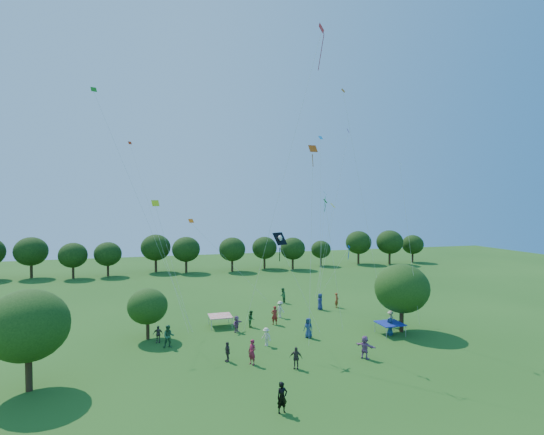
{
  "coord_description": "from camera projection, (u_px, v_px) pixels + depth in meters",
  "views": [
    {
      "loc": [
        -9.91,
        -20.09,
        12.24
      ],
      "look_at": [
        0.0,
        14.0,
        11.0
      ],
      "focal_mm": 28.0,
      "sensor_mm": 36.0,
      "label": 1
    }
  ],
  "objects": [
    {
      "name": "ground",
      "position": [
        346.0,
        433.0,
        22.47
      ],
      "size": [
        160.0,
        160.0,
        0.0
      ],
      "primitive_type": "plane",
      "color": "#295B1B"
    },
    {
      "name": "near_tree_west",
      "position": [
        28.0,
        325.0,
        27.43
      ],
      "size": [
        5.16,
        5.16,
        6.62
      ],
      "color": "#422B19",
      "rests_on": "ground"
    },
    {
      "name": "near_tree_north",
      "position": [
        148.0,
        306.0,
        37.93
      ],
      "size": [
        3.53,
        3.53,
        4.56
      ],
      "color": "#422B19",
      "rests_on": "ground"
    },
    {
      "name": "near_tree_east",
      "position": [
        402.0,
        288.0,
        40.12
      ],
      "size": [
        5.12,
        5.12,
        6.43
      ],
      "color": "#422B19",
      "rests_on": "ground"
    },
    {
      "name": "treeline",
      "position": [
        197.0,
        249.0,
        75.03
      ],
      "size": [
        88.01,
        8.77,
        6.77
      ],
      "color": "#422B19",
      "rests_on": "ground"
    },
    {
      "name": "tent_red_stripe",
      "position": [
        220.0,
        316.0,
        41.87
      ],
      "size": [
        2.2,
        2.2,
        1.1
      ],
      "color": "red",
      "rests_on": "ground"
    },
    {
      "name": "tent_blue",
      "position": [
        390.0,
        323.0,
        39.29
      ],
      "size": [
        2.2,
        2.2,
        1.1
      ],
      "color": "#172797",
      "rests_on": "ground"
    },
    {
      "name": "man_in_black",
      "position": [
        282.0,
        398.0,
        24.63
      ],
      "size": [
        0.74,
        0.55,
        1.81
      ],
      "primitive_type": "imported",
      "rotation": [
        0.0,
        0.0,
        0.17
      ],
      "color": "black",
      "rests_on": "ground"
    },
    {
      "name": "crowd_person_0",
      "position": [
        320.0,
        302.0,
        48.43
      ],
      "size": [
        0.58,
        0.96,
        1.87
      ],
      "primitive_type": "imported",
      "rotation": [
        0.0,
        0.0,
        4.62
      ],
      "color": "navy",
      "rests_on": "ground"
    },
    {
      "name": "crowd_person_1",
      "position": [
        337.0,
        300.0,
        49.46
      ],
      "size": [
        0.73,
        0.74,
        1.7
      ],
      "primitive_type": "imported",
      "rotation": [
        0.0,
        0.0,
        0.84
      ],
      "color": "#9D361C",
      "rests_on": "ground"
    },
    {
      "name": "crowd_person_2",
      "position": [
        169.0,
        336.0,
        35.75
      ],
      "size": [
        0.96,
        0.54,
        1.92
      ],
      "primitive_type": "imported",
      "rotation": [
        0.0,
        0.0,
        -0.03
      ],
      "color": "#285D39",
      "rests_on": "ground"
    },
    {
      "name": "crowd_person_3",
      "position": [
        390.0,
        319.0,
        41.7
      ],
      "size": [
        1.14,
        0.93,
        1.6
      ],
      "primitive_type": "imported",
      "rotation": [
        0.0,
        0.0,
        3.66
      ],
      "color": "beige",
      "rests_on": "ground"
    },
    {
      "name": "crowd_person_4",
      "position": [
        296.0,
        358.0,
        31.2
      ],
      "size": [
        1.04,
        0.82,
        1.62
      ],
      "primitive_type": "imported",
      "rotation": [
        0.0,
        0.0,
        5.8
      ],
      "color": "#3C3530",
      "rests_on": "ground"
    },
    {
      "name": "crowd_person_5",
      "position": [
        237.0,
        324.0,
        40.04
      ],
      "size": [
        1.36,
        1.44,
        1.56
      ],
      "primitive_type": "imported",
      "rotation": [
        0.0,
        0.0,
        0.85
      ],
      "color": "#824B74",
      "rests_on": "ground"
    },
    {
      "name": "crowd_person_6",
      "position": [
        308.0,
        328.0,
        38.38
      ],
      "size": [
        0.95,
        0.98,
        1.8
      ],
      "primitive_type": "imported",
      "rotation": [
        0.0,
        0.0,
        5.44
      ],
      "color": "navy",
      "rests_on": "ground"
    },
    {
      "name": "crowd_person_7",
      "position": [
        252.0,
        352.0,
        31.99
      ],
      "size": [
        0.78,
        0.84,
        1.9
      ],
      "primitive_type": "imported",
      "rotation": [
        0.0,
        0.0,
        5.31
      ],
      "color": "maroon",
      "rests_on": "ground"
    },
    {
      "name": "crowd_person_8",
      "position": [
        283.0,
        295.0,
        51.65
      ],
      "size": [
        0.93,
        1.03,
        1.85
      ],
      "primitive_type": "imported",
      "rotation": [
        0.0,
        0.0,
        4.09
      ],
      "color": "#275B2C",
      "rests_on": "ground"
    },
    {
      "name": "crowd_person_9",
      "position": [
        266.0,
        337.0,
        36.18
      ],
      "size": [
        0.93,
        1.11,
        1.57
      ],
      "primitive_type": "imported",
      "rotation": [
        0.0,
        0.0,
        5.27
      ],
      "color": "beige",
      "rests_on": "ground"
    },
    {
      "name": "crowd_person_10",
      "position": [
        227.0,
        352.0,
        32.62
      ],
      "size": [
        0.57,
        0.96,
        1.53
      ],
      "primitive_type": "imported",
      "rotation": [
        0.0,
        0.0,
        4.9
      ],
      "color": "#3C3230",
      "rests_on": "ground"
    },
    {
      "name": "crowd_person_11",
      "position": [
        365.0,
        347.0,
        33.23
      ],
      "size": [
        1.46,
        1.73,
        1.81
      ],
      "primitive_type": "imported",
      "rotation": [
        0.0,
        0.0,
        2.18
      ],
      "color": "#91548D",
      "rests_on": "ground"
    },
    {
      "name": "crowd_person_12",
      "position": [
        390.0,
        326.0,
        39.14
      ],
      "size": [
        0.56,
        0.86,
        1.61
      ],
      "primitive_type": "imported",
      "rotation": [
        0.0,
        0.0,
        4.88
      ],
      "color": "navy",
      "rests_on": "ground"
    },
    {
      "name": "crowd_person_13",
      "position": [
        275.0,
        315.0,
        42.52
      ],
      "size": [
        0.71,
        0.47,
        1.87
      ],
      "primitive_type": "imported",
      "rotation": [
        0.0,
        0.0,
        3.17
      ],
      "color": "maroon",
      "rests_on": "ground"
    },
    {
      "name": "crowd_person_14",
      "position": [
        251.0,
        319.0,
        41.71
      ],
      "size": [
        0.62,
        0.89,
        1.63
      ],
      "primitive_type": "imported",
      "rotation": [
        0.0,
        0.0,
        1.32
      ],
      "color": "#265825",
      "rests_on": "ground"
    },
    {
      "name": "crowd_person_15",
      "position": [
        280.0,
        309.0,
        45.14
      ],
      "size": [
        0.93,
        1.26,
        1.76
      ],
      "primitive_type": "imported",
      "rotation": [
        0.0,
        0.0,
        1.98
      ],
      "color": "beige",
      "rests_on": "ground"
    },
    {
      "name": "crowd_person_16",
      "position": [
        158.0,
        334.0,
        37.05
      ],
      "size": [
        0.93,
        0.55,
        1.48
      ],
      "primitive_type": "imported",
      "rotation": [
        0.0,
        0.0,
        6.1
      ],
      "color": "#49403A",
      "rests_on": "ground"
    },
    {
      "name": "pirate_kite",
      "position": [
        281.0,
        240.0,
        35.39
      ],
      "size": [
        3.96,
        1.51,
        8.43
      ],
      "color": "black"
    },
    {
      "name": "red_high_kite",
      "position": [
        307.0,
        87.0,
        35.86
      ],
      "size": [
        6.83,
        1.67,
        26.02
      ],
      "color": "red"
    },
    {
      "name": "small_kite_0",
      "position": [
        148.0,
        201.0,
        42.63
      ],
      "size": [
        5.27,
        13.78,
        17.7
      ],
      "color": "red"
    },
    {
      "name": "small_kite_1",
      "position": [
        206.0,
        237.0,
        46.65
      ],
      "size": [
        8.49,
        3.51,
        9.16
      ],
      "color": "#E15D0B"
    },
    {
      "name": "small_kite_2",
      "position": [
        161.0,
        222.0,
        37.09
      ],
      "size": [
        3.19,
        3.05,
        11.18
      ],
      "color": "#D5E414"
    },
    {
      "name": "small_kite_3",
      "position": [
        119.0,
        151.0,
        40.61
      ],
      "size": [
        9.03,
        10.67,
        22.58
      ],
      "color": "#197B16"
    },
    {
      "name": "small_kite_4",
      "position": [
        343.0,
        258.0,
        49.01
      ],
      "size": [
        3.65,
        0.85,
        6.02
      ],
      "color": "#142ECC"
    },
    {
      "name": "small_kite_5",
      "position": [
        342.0,
        167.0,
        53.1
      ],
      "size": [
        6.28,
        5.04,
        20.48
      ],
      "color": "#6A1583"
    },
    {
      "name": "small_kite_6",
      "position": [
        404.0,
        201.0,
        38.34
      ],
      "size": [
        1.75,
        1.5,
        14.77
      ],
      "color": "white"
    },
    {
      "name": "small_kite_7",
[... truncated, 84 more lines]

